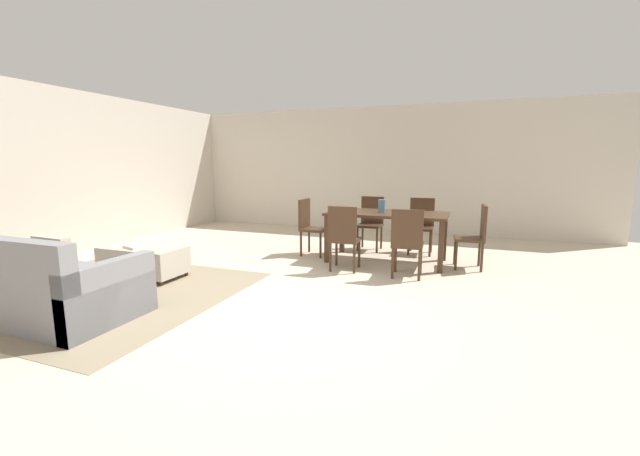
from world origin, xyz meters
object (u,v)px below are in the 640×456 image
dining_chair_near_left (344,235)px  dining_chair_head_west (310,224)px  dining_table (387,218)px  book_on_ottoman (135,247)px  dining_chair_far_left (371,220)px  dining_chair_near_right (407,239)px  vase_centerpiece (382,206)px  dining_chair_far_right (421,222)px  couch (38,288)px  dining_chair_head_east (476,233)px  ottoman_table (144,260)px

dining_chair_near_left → dining_chair_head_west: 1.12m
dining_table → dining_chair_head_west: dining_chair_head_west is taller
book_on_ottoman → dining_chair_far_left: bearing=49.3°
dining_chair_near_right → vase_centerpiece: size_ratio=4.73×
dining_chair_far_right → book_on_ottoman: (-3.31, -2.86, -0.10)m
couch → dining_table: 4.40m
dining_chair_head_west → couch: bearing=-114.0°
dining_chair_head_east → dining_chair_head_west: size_ratio=1.00×
couch → dining_chair_near_right: 4.14m
couch → dining_chair_near_left: dining_chair_near_left is taller
ottoman_table → book_on_ottoman: bearing=-119.9°
vase_centerpiece → dining_table: bearing=17.6°
dining_table → couch: bearing=-129.3°
ottoman_table → dining_chair_far_right: bearing=40.4°
couch → dining_chair_head_west: dining_chair_head_west is taller
dining_chair_head_east → dining_chair_far_right: bearing=137.3°
book_on_ottoman → dining_chair_far_right: bearing=40.8°
dining_chair_near_right → vase_centerpiece: 0.99m
dining_chair_head_east → dining_table: bearing=-178.7°
dining_table → book_on_ottoman: (-2.89, -2.06, -0.25)m
dining_chair_near_left → book_on_ottoman: bearing=-152.1°
dining_chair_far_right → vase_centerpiece: size_ratio=4.73×
dining_chair_near_right → book_on_ottoman: size_ratio=3.54×
dining_chair_near_right → dining_chair_head_west: 1.88m
dining_chair_head_east → book_on_ottoman: bearing=-153.4°
dining_table → dining_chair_head_west: 1.28m
dining_chair_head_west → vase_centerpiece: bearing=-1.4°
dining_chair_near_right → vase_centerpiece: (-0.51, 0.77, 0.34)m
dining_chair_far_left → vase_centerpiece: vase_centerpiece is taller
dining_chair_head_east → vase_centerpiece: size_ratio=4.73×
dining_chair_far_left → dining_chair_far_right: 0.86m
dining_chair_far_right → vase_centerpiece: bearing=-121.2°
dining_chair_head_west → vase_centerpiece: (1.19, -0.03, 0.34)m
dining_chair_far_left → dining_chair_head_east: bearing=-24.3°
dining_chair_far_left → dining_chair_head_west: size_ratio=1.00×
ottoman_table → dining_chair_head_west: bearing=51.5°
dining_chair_near_left → dining_chair_head_west: same height
couch → dining_chair_head_east: (4.05, 3.42, 0.23)m
vase_centerpiece → book_on_ottoman: (-2.81, -2.03, -0.43)m
book_on_ottoman → couch: bearing=-85.4°
dining_chair_far_right → dining_chair_head_east: bearing=-42.7°
dining_chair_far_left → dining_chair_far_right: size_ratio=1.00×
ottoman_table → dining_chair_head_west: size_ratio=1.18×
dining_chair_near_right → ottoman_table: bearing=-160.2°
couch → book_on_ottoman: bearing=94.6°
dining_chair_near_left → vase_centerpiece: vase_centerpiece is taller
ottoman_table → vase_centerpiece: 3.44m
couch → dining_chair_head_west: size_ratio=2.12×
dining_chair_head_west → vase_centerpiece: size_ratio=4.73×
dining_chair_near_left → dining_chair_far_right: same height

